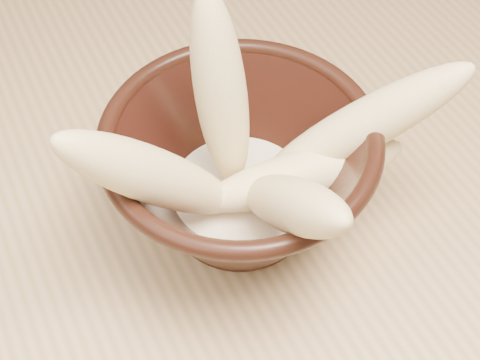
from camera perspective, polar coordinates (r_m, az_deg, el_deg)
name	(u,v)px	position (r m, az deg, el deg)	size (l,w,h in m)	color
table	(128,229)	(0.70, -9.55, -4.14)	(1.20, 0.80, 0.75)	tan
bowl	(240,172)	(0.54, 0.00, 0.67)	(0.22, 0.22, 0.12)	black
milk_puddle	(240,194)	(0.56, 0.00, -1.21)	(0.12, 0.12, 0.02)	#F7E6C6
banana_upright	(221,94)	(0.51, -1.64, 7.32)	(0.04, 0.04, 0.18)	#E9C98A
banana_left	(156,177)	(0.48, -7.20, 0.28)	(0.04, 0.04, 0.19)	#E9C98A
banana_right	(360,128)	(0.53, 10.17, 4.40)	(0.04, 0.04, 0.19)	#E9C98A
banana_across	(304,174)	(0.54, 5.47, 0.48)	(0.04, 0.04, 0.17)	#E9C98A
banana_front	(291,204)	(0.48, 4.33, -2.07)	(0.04, 0.04, 0.18)	#E9C98A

